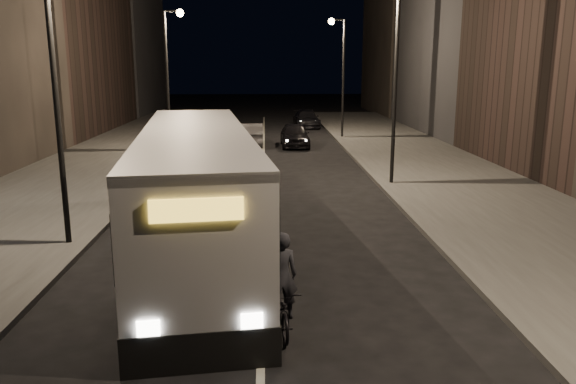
{
  "coord_description": "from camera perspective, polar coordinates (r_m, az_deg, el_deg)",
  "views": [
    {
      "loc": [
        0.12,
        -11.76,
        5.18
      ],
      "look_at": [
        0.77,
        4.39,
        1.5
      ],
      "focal_mm": 35.0,
      "sensor_mm": 36.0,
      "label": 1
    }
  ],
  "objects": [
    {
      "name": "sidewalk_right",
      "position": [
        27.57,
        15.42,
        1.7
      ],
      "size": [
        7.0,
        70.0,
        0.16
      ],
      "primitive_type": "cube",
      "color": "#3A3A37",
      "rests_on": "ground"
    },
    {
      "name": "streetlight_right_mid",
      "position": [
        24.33,
        10.32,
        13.05
      ],
      "size": [
        1.2,
        0.44,
        8.12
      ],
      "color": "black",
      "rests_on": "sidewalk_right"
    },
    {
      "name": "sidewalk_left",
      "position": [
        27.64,
        -20.45,
        1.38
      ],
      "size": [
        7.0,
        70.0,
        0.16
      ],
      "primitive_type": "cube",
      "color": "#3A3A37",
      "rests_on": "ground"
    },
    {
      "name": "cyclist_on_bicycle",
      "position": [
        11.2,
        -0.71,
        -10.75
      ],
      "size": [
        0.86,
        1.89,
        2.1
      ],
      "rotation": [
        0.0,
        0.0,
        0.13
      ],
      "color": "black",
      "rests_on": "ground"
    },
    {
      "name": "streetlight_left_near",
      "position": [
        16.68,
        -21.95,
        12.55
      ],
      "size": [
        1.2,
        0.44,
        8.12
      ],
      "color": "black",
      "rests_on": "sidewalk_left"
    },
    {
      "name": "car_far",
      "position": [
        47.74,
        1.88,
        7.44
      ],
      "size": [
        2.2,
        4.89,
        1.39
      ],
      "primitive_type": "imported",
      "rotation": [
        0.0,
        0.0,
        0.05
      ],
      "color": "black",
      "rests_on": "ground"
    },
    {
      "name": "car_mid",
      "position": [
        37.0,
        -3.75,
        5.88
      ],
      "size": [
        1.59,
        4.4,
        1.44
      ],
      "primitive_type": "imported",
      "rotation": [
        0.0,
        0.0,
        3.16
      ],
      "color": "#373739",
      "rests_on": "ground"
    },
    {
      "name": "city_bus",
      "position": [
        15.65,
        -9.3,
        0.55
      ],
      "size": [
        4.31,
        13.17,
        3.49
      ],
      "rotation": [
        0.0,
        0.0,
        0.12
      ],
      "color": "silver",
      "rests_on": "ground"
    },
    {
      "name": "ground",
      "position": [
        12.86,
        -2.71,
        -10.96
      ],
      "size": [
        180.0,
        180.0,
        0.0
      ],
      "primitive_type": "plane",
      "color": "black",
      "rests_on": "ground"
    },
    {
      "name": "streetlight_left_far",
      "position": [
        34.2,
        -11.8,
        12.87
      ],
      "size": [
        1.2,
        0.44,
        8.12
      ],
      "color": "black",
      "rests_on": "sidewalk_left"
    },
    {
      "name": "streetlight_right_far",
      "position": [
        40.1,
        5.28,
        13.04
      ],
      "size": [
        1.2,
        0.44,
        8.12
      ],
      "color": "black",
      "rests_on": "sidewalk_right"
    },
    {
      "name": "car_near",
      "position": [
        36.3,
        0.68,
        5.82
      ],
      "size": [
        1.83,
        4.44,
        1.5
      ],
      "primitive_type": "imported",
      "rotation": [
        0.0,
        0.0,
        0.01
      ],
      "color": "black",
      "rests_on": "ground"
    }
  ]
}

